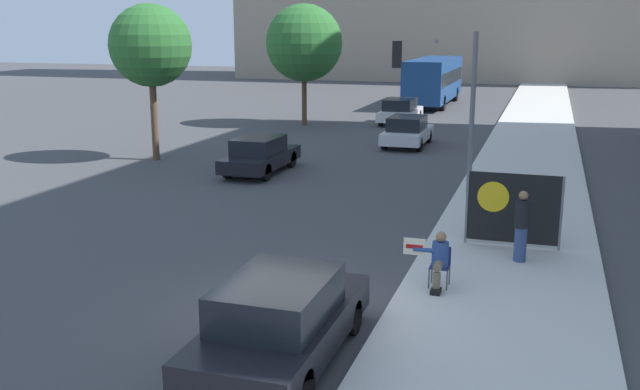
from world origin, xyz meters
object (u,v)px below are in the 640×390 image
seated_protester (438,258)px  city_bus_on_road (434,79)px  jogger_on_sidewalk (522,226)px  protest_banner (512,208)px  street_tree_near_curb (150,46)px  street_tree_midblock (304,43)px  traffic_light_pole (443,85)px  car_on_road_nearest (260,155)px  parked_car_curbside (281,320)px  car_on_road_midblock (407,131)px  car_on_road_distant (400,111)px

seated_protester → city_bus_on_road: 37.19m
jogger_on_sidewalk → protest_banner: bearing=-45.9°
street_tree_near_curb → street_tree_midblock: size_ratio=0.95×
traffic_light_pole → car_on_road_nearest: bearing=165.8°
city_bus_on_road → street_tree_near_curb: street_tree_near_curb is taller
parked_car_curbside → car_on_road_midblock: bearing=95.7°
traffic_light_pole → street_tree_midblock: (-9.89, 15.11, 0.92)m
jogger_on_sidewalk → traffic_light_pole: traffic_light_pole is taller
city_bus_on_road → street_tree_midblock: bearing=-112.5°
traffic_light_pole → car_on_road_distant: bearing=105.6°
car_on_road_midblock → street_tree_midblock: (-6.96, 5.47, 3.85)m
street_tree_near_curb → protest_banner: bearing=-29.6°
traffic_light_pole → street_tree_midblock: 18.08m
car_on_road_distant → street_tree_near_curb: size_ratio=0.71×
jogger_on_sidewalk → city_bus_on_road: bearing=-47.1°
protest_banner → car_on_road_distant: size_ratio=0.51×
car_on_road_nearest → street_tree_midblock: bearing=102.0°
car_on_road_distant → street_tree_near_curb: (-7.39, -14.52, 3.97)m
car_on_road_nearest → street_tree_near_curb: size_ratio=0.68×
jogger_on_sidewalk → car_on_road_nearest: (-9.93, 8.38, -0.31)m
parked_car_curbside → seated_protester: bearing=62.5°
protest_banner → city_bus_on_road: (-7.21, 33.31, 0.74)m
traffic_light_pole → car_on_road_nearest: 7.86m
jogger_on_sidewalk → street_tree_midblock: 25.43m
protest_banner → car_on_road_midblock: size_ratio=0.56×
jogger_on_sidewalk → car_on_road_nearest: 13.00m
protest_banner → car_on_road_midblock: protest_banner is taller
parked_car_curbside → street_tree_midblock: size_ratio=0.67×
traffic_light_pole → car_on_road_distant: 18.37m
traffic_light_pole → street_tree_near_curb: (-12.26, 2.96, 1.05)m
street_tree_near_curb → seated_protester: bearing=-41.1°
seated_protester → street_tree_midblock: bearing=131.4°
car_on_road_distant → street_tree_midblock: (-5.03, -2.36, 3.84)m
car_on_road_distant → street_tree_midblock: 6.75m
car_on_road_distant → street_tree_near_curb: bearing=-117.0°
protest_banner → street_tree_midblock: (-12.49, 20.59, 3.42)m
parked_car_curbside → car_on_road_distant: 30.49m
car_on_road_nearest → car_on_road_distant: 15.84m
car_on_road_distant → city_bus_on_road: city_bus_on_road is taller
street_tree_near_curb → street_tree_midblock: 12.39m
seated_protester → street_tree_midblock: size_ratio=0.18×
car_on_road_distant → traffic_light_pole: bearing=-74.4°
car_on_road_midblock → street_tree_near_curb: street_tree_near_curb is taller
parked_car_curbside → street_tree_near_curb: street_tree_near_curb is taller
car_on_road_midblock → city_bus_on_road: bearing=95.3°
car_on_road_nearest → street_tree_near_curb: (-5.19, 1.17, 3.98)m
car_on_road_midblock → car_on_road_distant: (-1.94, 7.83, 0.01)m
protest_banner → car_on_road_nearest: protest_banner is taller
street_tree_near_curb → car_on_road_nearest: bearing=-12.7°
parked_car_curbside → protest_banner: bearing=65.6°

